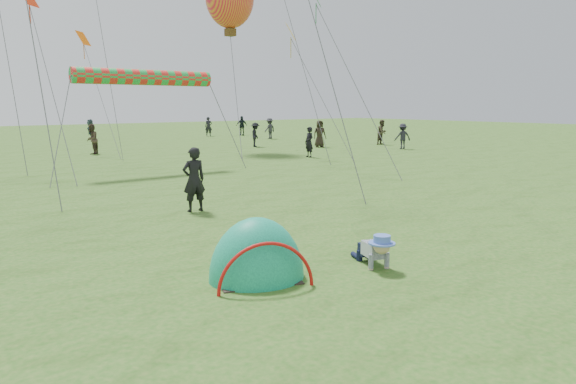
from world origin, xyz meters
TOP-DOWN VIEW (x-y plane):
  - ground at (0.00, 0.00)m, footprint 140.00×140.00m
  - crawling_toddler at (-0.98, 0.08)m, footprint 0.84×0.99m
  - popup_tent at (-2.98, 0.84)m, footprint 1.93×1.76m
  - standing_adult at (-1.25, 6.29)m, footprint 0.66×0.46m
  - crowd_person_0 at (15.11, 34.78)m, footprint 0.73×0.61m
  - crowd_person_1 at (1.63, 24.16)m, footprint 1.02×1.06m
  - crowd_person_2 at (18.11, 34.01)m, footprint 0.98×1.08m
  - crowd_person_3 at (18.34, 15.51)m, footprint 1.20×1.02m
  - crowd_person_4 at (15.12, 19.84)m, footprint 1.01×0.83m
  - crowd_person_5 at (5.39, 36.71)m, footprint 0.90×1.60m
  - crowd_person_9 at (11.88, 22.66)m, footprint 1.16×1.17m
  - crowd_person_12 at (10.35, 15.28)m, footprint 0.43×0.62m
  - crowd_person_13 at (20.06, 18.77)m, footprint 0.93×0.78m
  - crowd_person_15 at (17.36, 28.61)m, footprint 1.21×0.87m
  - balloon_kite at (9.50, 21.75)m, footprint 2.92×2.92m
  - rainbow_tube_kite at (1.08, 14.85)m, footprint 5.84×0.64m
  - diamond_kite_1 at (1.85, 25.30)m, footprint 0.98×0.98m
  - diamond_kite_2 at (10.07, 16.53)m, footprint 1.15×1.15m

SIDE VIEW (x-z plane):
  - ground at x=0.00m, z-range 0.00..0.00m
  - popup_tent at x=-2.98m, z-range -1.03..1.03m
  - crawling_toddler at x=-0.98m, z-range 0.00..0.64m
  - crowd_person_3 at x=18.34m, z-range 0.00..1.62m
  - crowd_person_9 at x=11.88m, z-range 0.00..1.62m
  - crowd_person_12 at x=10.35m, z-range 0.00..1.63m
  - crowd_person_5 at x=5.39m, z-range 0.00..1.64m
  - crowd_person_15 at x=17.36m, z-range 0.00..1.70m
  - crowd_person_0 at x=15.11m, z-range 0.00..1.71m
  - crowd_person_1 at x=1.63m, z-range 0.00..1.71m
  - standing_adult at x=-1.25m, z-range 0.00..1.72m
  - crowd_person_13 at x=20.06m, z-range 0.00..1.74m
  - crowd_person_2 at x=18.11m, z-range 0.00..1.76m
  - crowd_person_4 at x=15.12m, z-range 0.00..1.78m
  - rainbow_tube_kite at x=1.08m, z-range 3.60..4.24m
  - diamond_kite_1 at x=1.85m, z-range 6.14..6.94m
  - diamond_kite_2 at x=10.07m, z-range 6.17..7.11m
  - balloon_kite at x=9.50m, z-range 6.90..10.99m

